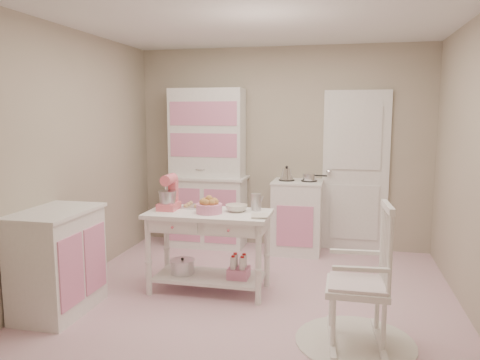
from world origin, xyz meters
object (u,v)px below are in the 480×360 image
hutch (207,168)px  rocking_chair (357,274)px  stove (297,216)px  base_cabinet (58,261)px  bread_basket (209,208)px  work_table (209,252)px  stand_mixer (169,193)px

hutch → rocking_chair: 3.05m
stove → base_cabinet: same height
bread_basket → stove: bearing=65.9°
rocking_chair → base_cabinet: bearing=175.4°
hutch → work_table: bearing=-72.7°
stand_mixer → stove: bearing=52.4°
rocking_chair → stand_mixer: bearing=152.0°
hutch → work_table: (0.48, -1.55, -0.64)m
hutch → stove: hutch is taller
work_table → stand_mixer: stand_mixer is taller
stand_mixer → bread_basket: 0.46m
hutch → rocking_chair: bearing=-51.2°
stand_mixer → rocking_chair: bearing=-24.0°
hutch → stove: 1.33m
base_cabinet → stand_mixer: (0.74, 0.79, 0.51)m
base_cabinet → stand_mixer: size_ratio=2.71×
base_cabinet → rocking_chair: rocking_chair is taller
stand_mixer → bread_basket: (0.44, -0.07, -0.12)m
base_cabinet → stand_mixer: bearing=46.8°
stove → work_table: (-0.72, -1.50, -0.06)m
stove → work_table: bearing=-115.4°
work_table → rocking_chair: bearing=-29.3°
hutch → work_table: 1.75m
hutch → base_cabinet: size_ratio=2.26×
stand_mixer → base_cabinet: bearing=-133.4°
rocking_chair → stand_mixer: size_ratio=3.24×
work_table → bread_basket: bread_basket is taller
base_cabinet → rocking_chair: 2.56m
base_cabinet → work_table: (1.16, 0.77, -0.06)m
hutch → rocking_chair: hutch is taller
stove → hutch: bearing=177.6°
base_cabinet → work_table: 1.39m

